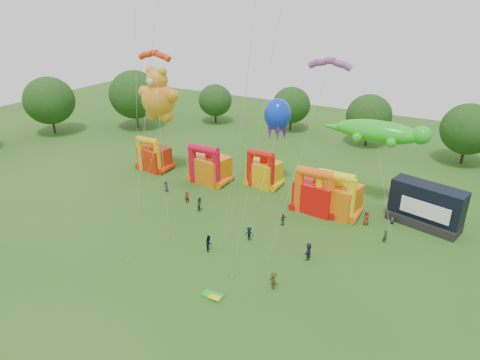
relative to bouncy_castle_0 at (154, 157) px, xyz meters
The scene contains 24 objects.
ground 32.83m from the bouncy_castle_0, 54.04° to the right, with size 160.00×160.00×0.00m, color #235317.
tree_ring 31.83m from the bouncy_castle_0, 55.11° to the right, with size 122.90×124.99×12.07m.
bouncy_castle_0 is the anchor object (origin of this frame).
bouncy_castle_1 10.42m from the bouncy_castle_0, ahead, with size 6.12×5.29×6.19m.
bouncy_castle_2 18.54m from the bouncy_castle_0, ahead, with size 5.08×4.41×5.82m.
bouncy_castle_3 27.89m from the bouncy_castle_0, ahead, with size 5.84×4.92×6.37m.
bouncy_castle_4 30.53m from the bouncy_castle_0, ahead, with size 5.90×5.09×6.40m.
stage_trailer 40.99m from the bouncy_castle_0, ahead, with size 9.05×5.22×5.41m.
teddy_bear_kite 9.25m from the bouncy_castle_0, 21.21° to the right, with size 7.09×7.63×16.83m.
gecko_kite 35.41m from the bouncy_castle_0, ahead, with size 14.13×10.59×11.69m.
octopus_kite 20.68m from the bouncy_castle_0, ahead, with size 3.80×10.08×13.13m.
parafoil_kites 22.91m from the bouncy_castle_0, 31.79° to the right, with size 28.19×10.44×28.45m.
diamond_kites 26.86m from the bouncy_castle_0, 33.15° to the right, with size 19.79×17.16×42.70m.
folded_kite_bundle 33.94m from the bouncy_castle_0, 41.44° to the right, with size 2.03×1.15×0.31m.
spectator_0 9.12m from the bouncy_castle_0, 40.14° to the right, with size 0.78×0.51×1.61m, color #2D2844.
spectator_1 14.02m from the bouncy_castle_0, 32.20° to the right, with size 0.64×0.42×1.77m, color #5B1F1A.
spectator_2 16.86m from the bouncy_castle_0, 29.90° to the right, with size 0.95×0.74×1.96m, color #1A4225.
spectator_3 26.44m from the bouncy_castle_0, 26.33° to the right, with size 1.08×0.62×1.67m, color black.
spectator_4 26.60m from the bouncy_castle_0, 14.50° to the right, with size 0.95×0.39×1.62m, color #47301C.
spectator_5 33.34m from the bouncy_castle_0, 21.18° to the right, with size 1.83×0.58×1.98m, color #24233A.
spectator_6 34.74m from the bouncy_castle_0, ahead, with size 0.92×0.60×1.87m, color #5F291B.
spectator_7 37.94m from the bouncy_castle_0, ahead, with size 0.58×0.38×1.60m, color #173922.
spectator_8 26.10m from the bouncy_castle_0, 37.28° to the right, with size 0.93×0.72×1.91m, color black.
spectator_9 35.18m from the bouncy_castle_0, 31.71° to the right, with size 1.19×0.69×1.85m, color #372F16.
Camera 1 is at (24.24, -23.25, 26.66)m, focal length 32.00 mm.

